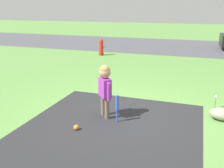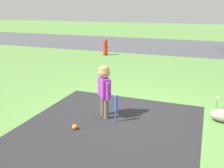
{
  "view_description": "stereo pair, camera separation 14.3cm",
  "coord_description": "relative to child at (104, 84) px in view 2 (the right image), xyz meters",
  "views": [
    {
      "loc": [
        1.18,
        -4.32,
        2.03
      ],
      "look_at": [
        -0.41,
        0.21,
        0.55
      ],
      "focal_mm": 40.0,
      "sensor_mm": 36.0,
      "label": 1
    },
    {
      "loc": [
        1.31,
        -4.27,
        2.03
      ],
      "look_at": [
        -0.41,
        0.21,
        0.55
      ],
      "focal_mm": 40.0,
      "sensor_mm": 36.0,
      "label": 2
    }
  ],
  "objects": [
    {
      "name": "sports_ball",
      "position": [
        -0.28,
        -0.67,
        -0.62
      ],
      "size": [
        0.09,
        0.09,
        0.09
      ],
      "color": "orange",
      "rests_on": "ground"
    },
    {
      "name": "edging_rock",
      "position": [
        2.13,
        0.61,
        -0.55
      ],
      "size": [
        0.5,
        0.34,
        0.23
      ],
      "color": "gray",
      "rests_on": "ground"
    },
    {
      "name": "fire_hydrant",
      "position": [
        -2.46,
        5.99,
        -0.32
      ],
      "size": [
        0.26,
        0.23,
        0.71
      ],
      "color": "red",
      "rests_on": "ground"
    },
    {
      "name": "ground_plane",
      "position": [
        0.41,
        0.19,
        -0.66
      ],
      "size": [
        60.0,
        60.0,
        0.0
      ],
      "primitive_type": "plane",
      "color": "#5B8C42"
    },
    {
      "name": "child",
      "position": [
        0.0,
        0.0,
        0.0
      ],
      "size": [
        0.31,
        0.32,
        1.02
      ],
      "rotation": [
        0.0,
        0.0,
        -0.8
      ],
      "color": "#6B5B4C",
      "rests_on": "ground"
    },
    {
      "name": "street_strip",
      "position": [
        0.41,
        9.82,
        -0.66
      ],
      "size": [
        40.0,
        6.0,
        0.01
      ],
      "color": "#4C4C51",
      "rests_on": "ground"
    },
    {
      "name": "baseball_bat",
      "position": [
        0.29,
        -0.14,
        -0.32
      ],
      "size": [
        0.06,
        0.06,
        0.54
      ],
      "color": "blue",
      "rests_on": "ground"
    }
  ]
}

